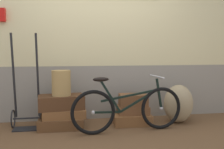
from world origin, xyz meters
TOP-DOWN VIEW (x-y plane):
  - ground at (0.00, 0.00)m, footprint 8.41×5.20m
  - station_building at (0.01, 0.85)m, footprint 6.41×0.74m
  - suitcase_0 at (-0.59, 0.31)m, footprint 0.65×0.42m
  - suitcase_1 at (-0.54, 0.32)m, footprint 0.62×0.36m
  - suitcase_2 at (-0.59, 0.36)m, footprint 0.69×0.44m
  - suitcase_3 at (0.48, 0.34)m, footprint 0.58×0.42m
  - suitcase_4 at (0.50, 0.37)m, footprint 0.49×0.34m
  - suitcase_5 at (0.50, 0.35)m, footprint 0.44×0.29m
  - wicker_basket at (-0.58, 0.34)m, footprint 0.27×0.27m
  - luggage_trolley at (-1.09, 0.42)m, footprint 0.42×0.35m
  - burlap_sack at (1.23, 0.31)m, footprint 0.46×0.39m
  - bicycle at (0.33, -0.02)m, footprint 1.60×0.46m

SIDE VIEW (x-z plane):
  - ground at x=0.00m, z-range -0.06..0.00m
  - suitcase_0 at x=-0.59m, z-range 0.00..0.15m
  - suitcase_3 at x=0.48m, z-range 0.00..0.16m
  - suitcase_1 at x=-0.54m, z-range 0.15..0.28m
  - suitcase_4 at x=0.50m, z-range 0.16..0.28m
  - burlap_sack at x=1.23m, z-range 0.00..0.60m
  - bicycle at x=0.33m, z-range -0.06..0.72m
  - luggage_trolley at x=-1.09m, z-range -0.35..1.03m
  - suitcase_5 at x=0.50m, z-range 0.28..0.46m
  - suitcase_2 at x=-0.59m, z-range 0.28..0.48m
  - wicker_basket at x=-0.58m, z-range 0.48..0.85m
  - station_building at x=0.01m, z-range 0.00..2.77m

